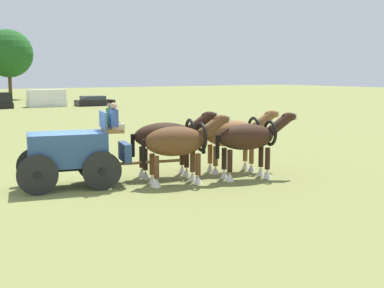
{
  "coord_description": "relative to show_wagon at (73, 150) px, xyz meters",
  "views": [
    {
      "loc": [
        -5.04,
        -15.32,
        3.65
      ],
      "look_at": [
        4.2,
        -0.86,
        1.2
      ],
      "focal_mm": 46.16,
      "sensor_mm": 36.0,
      "label": 1
    }
  ],
  "objects": [
    {
      "name": "ground_plane",
      "position": [
        -0.16,
        0.04,
        -1.21
      ],
      "size": [
        220.0,
        220.0,
        0.0
      ],
      "primitive_type": "plane",
      "color": "olive"
    },
    {
      "name": "show_wagon",
      "position": [
        0.0,
        0.0,
        0.0
      ],
      "size": [
        5.46,
        2.33,
        2.8
      ],
      "color": "#2D4C7A",
      "rests_on": "ground"
    },
    {
      "name": "draft_horse_rear_near",
      "position": [
        3.45,
        -0.14,
        0.2
      ],
      "size": [
        3.17,
        1.4,
        2.29
      ],
      "color": "#331E14",
      "rests_on": "ground"
    },
    {
      "name": "draft_horse_rear_off",
      "position": [
        3.14,
        -1.4,
        0.17
      ],
      "size": [
        3.05,
        1.43,
        2.26
      ],
      "color": "brown",
      "rests_on": "ground"
    },
    {
      "name": "draft_horse_lead_near",
      "position": [
        5.97,
        -0.73,
        0.18
      ],
      "size": [
        3.08,
        1.43,
        2.27
      ],
      "color": "brown",
      "rests_on": "ground"
    },
    {
      "name": "draft_horse_lead_off",
      "position": [
        5.69,
        -2.0,
        0.19
      ],
      "size": [
        3.06,
        1.35,
        2.28
      ],
      "color": "#331E14",
      "rests_on": "ground"
    },
    {
      "name": "parked_vehicle_e",
      "position": [
        10.77,
        39.9,
        -0.3
      ],
      "size": [
        4.25,
        2.06,
        1.89
      ],
      "color": "white",
      "rests_on": "ground"
    },
    {
      "name": "parked_vehicle_f",
      "position": [
        15.85,
        38.55,
        -0.73
      ],
      "size": [
        4.36,
        2.18,
        1.13
      ],
      "color": "black",
      "rests_on": "ground"
    },
    {
      "name": "tree_e",
      "position": [
        11.09,
        58.67,
        5.26
      ],
      "size": [
        6.78,
        6.78,
        9.88
      ],
      "color": "brown",
      "rests_on": "ground"
    }
  ]
}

